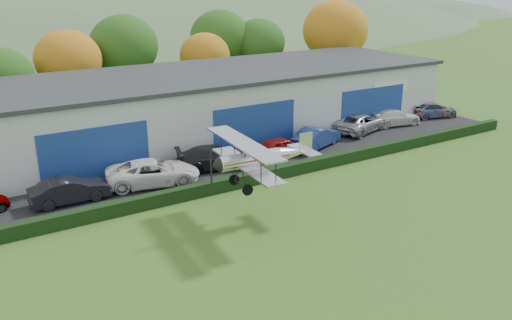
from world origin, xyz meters
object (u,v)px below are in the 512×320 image
car_2 (153,172)px  car_5 (316,137)px  car_4 (282,147)px  car_6 (360,123)px  car_7 (394,117)px  car_8 (433,110)px  car_1 (70,190)px  hangar (217,102)px  car_3 (216,157)px  biplane (259,157)px

car_2 → car_5: (13.65, 0.70, -0.02)m
car_2 → car_4: (10.02, 0.20, -0.07)m
car_4 → car_6: 9.72m
car_7 → car_8: car_7 is taller
car_1 → car_8: car_1 is taller
hangar → car_3: hangar is taller
biplane → car_7: bearing=30.1°
car_7 → car_8: (5.22, 0.12, -0.03)m
car_1 → car_7: 28.80m
car_8 → car_1: bearing=109.5°
car_2 → hangar: bearing=-33.6°
car_7 → biplane: (-20.44, -9.80, 2.78)m
car_6 → hangar: bearing=40.8°
car_7 → car_5: bearing=108.8°
car_4 → car_3: bearing=84.7°
hangar → car_1: (-14.40, -8.66, -1.86)m
car_1 → car_7: size_ratio=0.92×
biplane → car_8: bearing=25.6°
car_1 → car_4: bearing=-88.8°
car_2 → biplane: biplane is taller
hangar → car_6: 12.29m
car_3 → car_4: car_3 is taller
car_5 → car_8: (15.10, 1.58, -0.10)m
car_3 → car_1: bearing=109.2°
car_4 → car_6: (9.52, 1.98, 0.04)m
car_1 → car_7: bearing=-85.4°
car_5 → car_6: 6.07m
car_5 → car_6: (5.89, 1.47, -0.01)m
car_1 → car_5: 18.86m
car_4 → car_5: 3.67m
car_1 → car_4: car_1 is taller
car_2 → car_5: 13.67m
car_1 → car_8: size_ratio=0.95×
car_4 → car_7: car_4 is taller
car_6 → biplane: bearing=103.4°
car_5 → car_4: bearing=76.7°
hangar → car_2: hangar is taller
hangar → car_2: (-9.20, -8.57, -1.79)m
car_3 → biplane: size_ratio=0.78×
hangar → car_3: size_ratio=7.38×
car_3 → biplane: biplane is taller
car_6 → car_4: bearing=84.3°
car_3 → car_6: bearing=-68.1°
car_3 → car_5: size_ratio=1.13×
car_2 → car_6: size_ratio=1.04×
car_5 → car_8: bearing=-105.3°
car_2 → car_4: 10.02m
car_2 → car_4: bearing=-75.5°
car_6 → car_7: (3.99, -0.01, -0.06)m
car_3 → car_7: bearing=-69.5°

